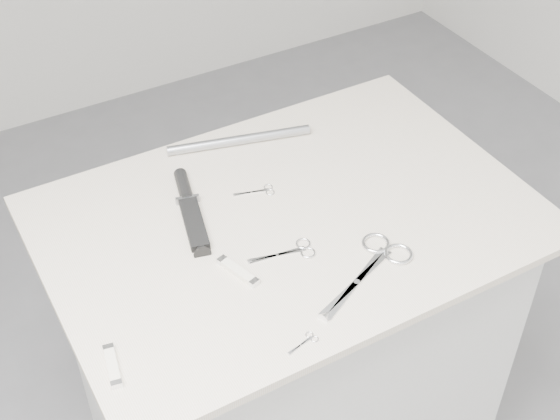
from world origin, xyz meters
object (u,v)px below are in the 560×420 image
large_shears (376,260)px  embroidery_scissors_b (260,191)px  sheathed_knife (189,206)px  metal_rail (239,140)px  plinth (288,358)px  embroidery_scissors_a (294,251)px  pocket_knife_a (238,271)px  tiny_scissors (306,342)px  pocket_knife_b (112,366)px

large_shears → embroidery_scissors_b: 0.31m
sheathed_knife → metal_rail: size_ratio=0.74×
plinth → metal_rail: size_ratio=2.70×
large_shears → embroidery_scissors_a: size_ratio=1.84×
embroidery_scissors_b → pocket_knife_a: pocket_knife_a is taller
pocket_knife_a → tiny_scissors: bearing=170.0°
embroidery_scissors_b → large_shears: bearing=-56.1°
embroidery_scissors_a → pocket_knife_b: 0.42m
pocket_knife_a → plinth: bearing=-78.0°
embroidery_scissors_b → tiny_scissors: same height
embroidery_scissors_a → plinth: bearing=75.3°
embroidery_scissors_a → sheathed_knife: bearing=130.8°
sheathed_knife → pocket_knife_b: bearing=151.9°
sheathed_knife → metal_rail: bearing=-37.8°
plinth → sheathed_knife: 0.52m
pocket_knife_b → metal_rail: size_ratio=0.28×
plinth → large_shears: large_shears is taller
tiny_scissors → pocket_knife_a: (-0.03, 0.21, 0.00)m
embroidery_scissors_a → tiny_scissors: 0.23m
embroidery_scissors_a → embroidery_scissors_b: (0.03, 0.19, -0.00)m
large_shears → sheathed_knife: size_ratio=1.00×
embroidery_scissors_b → tiny_scissors: 0.42m
embroidery_scissors_a → embroidery_scissors_b: same height
plinth → metal_rail: bearing=85.0°
pocket_knife_a → pocket_knife_b: 0.30m
pocket_knife_b → pocket_knife_a: bearing=-61.3°
plinth → tiny_scissors: bearing=-115.2°
plinth → tiny_scissors: tiny_scissors is taller
sheathed_knife → pocket_knife_a: sheathed_knife is taller
plinth → pocket_knife_a: bearing=-150.5°
pocket_knife_a → pocket_knife_b: bearing=90.7°
large_shears → tiny_scissors: size_ratio=3.85×
plinth → embroidery_scissors_b: (-0.02, 0.10, 0.47)m
embroidery_scissors_a → tiny_scissors: size_ratio=2.10×
large_shears → embroidery_scissors_a: 0.16m
embroidery_scissors_b → sheathed_knife: (-0.16, 0.02, 0.01)m
plinth → pocket_knife_b: size_ratio=9.77×
embroidery_scissors_b → embroidery_scissors_a: bearing=-82.6°
large_shears → sheathed_knife: bearing=104.2°
metal_rail → pocket_knife_a: bearing=-117.6°
plinth → metal_rail: 0.55m
tiny_scissors → pocket_knife_b: 0.33m
sheathed_knife → pocket_knife_a: (0.00, -0.22, -0.00)m
plinth → pocket_knife_b: pocket_knife_b is taller
plinth → sheathed_knife: bearing=145.0°
large_shears → pocket_knife_b: bearing=155.0°
pocket_knife_b → embroidery_scissors_b: bearing=-46.2°
tiny_scissors → embroidery_scissors_a: bearing=52.1°
plinth → large_shears: 0.52m
embroidery_scissors_a → pocket_knife_a: bearing=-169.9°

